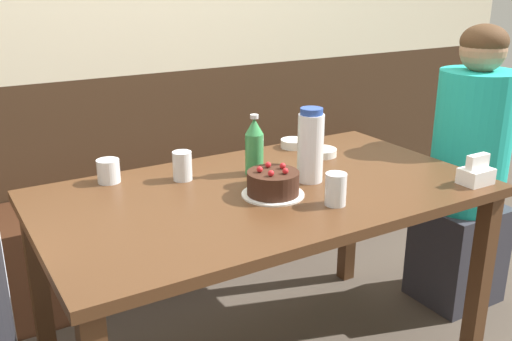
# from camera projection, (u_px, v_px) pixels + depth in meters

# --- Properties ---
(back_wall) EXTENTS (4.80, 0.04, 2.50)m
(back_wall) POSITION_uv_depth(u_px,v_px,m) (144.00, 10.00, 2.60)
(back_wall) COLOR #3D2819
(back_wall) RESTS_ON ground_plane
(bench_seat) EXTENTS (2.78, 0.38, 0.46)m
(bench_seat) POSITION_uv_depth(u_px,v_px,m) (174.00, 231.00, 2.76)
(bench_seat) COLOR #381E11
(bench_seat) RESTS_ON ground_plane
(dining_table) EXTENTS (1.50, 0.84, 0.72)m
(dining_table) POSITION_uv_depth(u_px,v_px,m) (264.00, 211.00, 1.95)
(dining_table) COLOR #4C2D19
(dining_table) RESTS_ON ground_plane
(birthday_cake) EXTENTS (0.21, 0.21, 0.10)m
(birthday_cake) POSITION_uv_depth(u_px,v_px,m) (273.00, 184.00, 1.85)
(birthday_cake) COLOR white
(birthday_cake) RESTS_ON dining_table
(water_pitcher) EXTENTS (0.09, 0.09, 0.26)m
(water_pitcher) POSITION_uv_depth(u_px,v_px,m) (310.00, 146.00, 1.95)
(water_pitcher) COLOR white
(water_pitcher) RESTS_ON dining_table
(soju_bottle) EXTENTS (0.07, 0.07, 0.22)m
(soju_bottle) POSITION_uv_depth(u_px,v_px,m) (254.00, 146.00, 2.03)
(soju_bottle) COLOR #388E4C
(soju_bottle) RESTS_ON dining_table
(napkin_holder) EXTENTS (0.11, 0.08, 0.11)m
(napkin_holder) POSITION_uv_depth(u_px,v_px,m) (476.00, 173.00, 1.96)
(napkin_holder) COLOR white
(napkin_holder) RESTS_ON dining_table
(bowl_soup_white) EXTENTS (0.12, 0.12, 0.03)m
(bowl_soup_white) POSITION_uv_depth(u_px,v_px,m) (321.00, 152.00, 2.27)
(bowl_soup_white) COLOR white
(bowl_soup_white) RESTS_ON dining_table
(bowl_rice_small) EXTENTS (0.11, 0.11, 0.03)m
(bowl_rice_small) POSITION_uv_depth(u_px,v_px,m) (293.00, 143.00, 2.37)
(bowl_rice_small) COLOR white
(bowl_rice_small) RESTS_ON dining_table
(glass_water_tall) EXTENTS (0.07, 0.07, 0.10)m
(glass_water_tall) POSITION_uv_depth(u_px,v_px,m) (336.00, 189.00, 1.77)
(glass_water_tall) COLOR silver
(glass_water_tall) RESTS_ON dining_table
(glass_tumbler_short) EXTENTS (0.08, 0.08, 0.08)m
(glass_tumbler_short) POSITION_uv_depth(u_px,v_px,m) (108.00, 171.00, 1.97)
(glass_tumbler_short) COLOR silver
(glass_tumbler_short) RESTS_ON dining_table
(glass_shot_small) EXTENTS (0.07, 0.07, 0.10)m
(glass_shot_small) POSITION_uv_depth(u_px,v_px,m) (182.00, 166.00, 1.99)
(glass_shot_small) COLOR silver
(glass_shot_small) RESTS_ON dining_table
(person_teal_shirt) EXTENTS (0.34, 0.32, 1.22)m
(person_teal_shirt) POSITION_uv_depth(u_px,v_px,m) (467.00, 178.00, 2.44)
(person_teal_shirt) COLOR #33333D
(person_teal_shirt) RESTS_ON ground_plane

